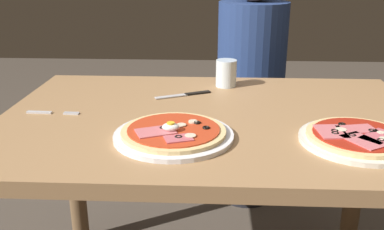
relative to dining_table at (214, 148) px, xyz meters
The scene contains 7 objects.
dining_table is the anchor object (origin of this frame).
pizza_foreground 0.24m from the dining_table, 120.31° to the right, with size 0.31×0.31×0.05m.
pizza_across_left 0.42m from the dining_table, 28.18° to the right, with size 0.29×0.29×0.03m.
water_glass_near 0.34m from the dining_table, 82.79° to the left, with size 0.07×0.07×0.09m.
fork 0.50m from the dining_table, behind, with size 0.16×0.02×0.00m.
knife 0.24m from the dining_table, 116.62° to the left, with size 0.18×0.10×0.01m.
diner_person 0.83m from the dining_table, 78.00° to the left, with size 0.32×0.32×1.18m.
Camera 1 is at (-0.01, -1.19, 1.16)m, focal length 40.39 mm.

